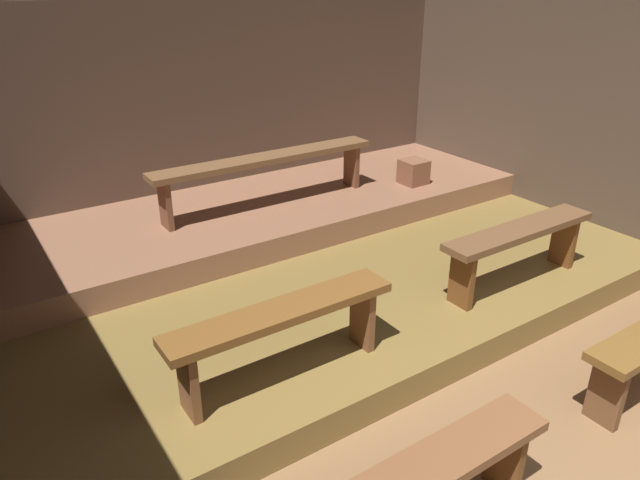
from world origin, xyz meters
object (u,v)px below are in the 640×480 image
(bench_middle_center, at_px, (266,164))
(bench_lower_left, at_px, (282,323))
(wooden_crate_middle, at_px, (413,172))
(bench_lower_right, at_px, (519,239))

(bench_middle_center, bearing_deg, bench_lower_left, -117.10)
(bench_lower_left, height_order, bench_middle_center, bench_middle_center)
(wooden_crate_middle, bearing_deg, bench_lower_right, -106.64)
(wooden_crate_middle, bearing_deg, bench_middle_center, 169.09)
(bench_lower_right, bearing_deg, bench_middle_center, 116.64)
(bench_lower_right, xyz_separation_m, bench_middle_center, (-1.03, 2.04, 0.24))
(bench_middle_center, xyz_separation_m, wooden_crate_middle, (1.55, -0.30, -0.27))
(bench_lower_left, distance_m, bench_lower_right, 2.07)
(bench_lower_right, height_order, bench_middle_center, bench_middle_center)
(bench_middle_center, bearing_deg, bench_lower_right, -63.36)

